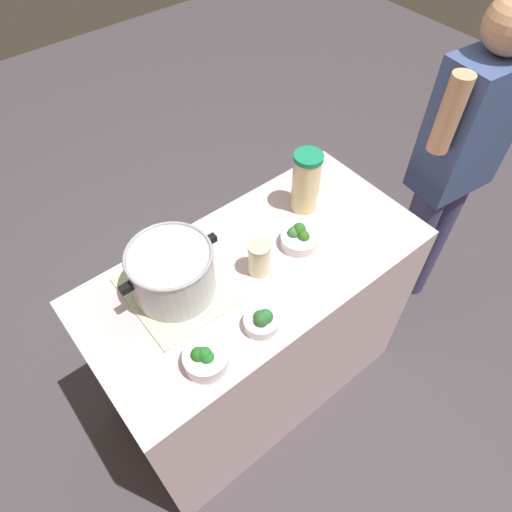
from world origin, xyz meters
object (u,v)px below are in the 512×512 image
Objects in this scene: broccoli_bowl_back at (262,321)px; person_cook at (451,174)px; cooking_pot at (172,271)px; mason_jar at (259,258)px; lemonade_pitcher at (306,182)px; broccoli_bowl_center at (205,358)px; broccoli_bowl_front at (299,238)px.

person_cook is at bearing 4.47° from broccoli_bowl_back.
person_cook reaches higher than cooking_pot.
mason_jar reaches higher than broccoli_bowl_back.
lemonade_pitcher is at bearing 161.06° from person_cook.
broccoli_bowl_back is (0.21, -0.00, -0.00)m from broccoli_bowl_center.
lemonade_pitcher is (0.60, 0.03, 0.02)m from cooking_pot.
broccoli_bowl_front is at bearing 1.49° from mason_jar.
cooking_pot is 0.21× the size of person_cook.
broccoli_bowl_center is at bearing -161.58° from broccoli_bowl_front.
cooking_pot is 0.29m from mason_jar.
lemonade_pitcher is at bearing 33.83° from broccoli_bowl_back.
broccoli_bowl_front is 0.37m from broccoli_bowl_back.
cooking_pot is 2.60× the size of mason_jar.
person_cook reaches higher than broccoli_bowl_back.
cooking_pot is 1.39× the size of lemonade_pitcher.
lemonade_pitcher reaches higher than cooking_pot.
broccoli_bowl_back is (-0.13, -0.18, -0.04)m from mason_jar.
mason_jar is at bearing 52.99° from broccoli_bowl_back.
lemonade_pitcher is 1.87× the size of mason_jar.
person_cook is at bearing 3.62° from broccoli_bowl_center.
broccoli_bowl_front is 0.57m from broccoli_bowl_center.
broccoli_bowl_center is (-0.68, -0.31, -0.09)m from lemonade_pitcher.
broccoli_bowl_center is at bearing 179.09° from broccoli_bowl_back.
mason_jar is 0.23m from broccoli_bowl_back.
broccoli_bowl_center reaches higher than broccoli_bowl_front.
broccoli_bowl_center is at bearing -153.34° from mason_jar.
broccoli_bowl_center is at bearing -176.38° from person_cook.
broccoli_bowl_back is at bearing -127.01° from mason_jar.
lemonade_pitcher reaches higher than broccoli_bowl_front.
lemonade_pitcher is 0.72m from person_cook.
cooking_pot reaches higher than mason_jar.
cooking_pot is at bearing 74.90° from broccoli_bowl_center.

